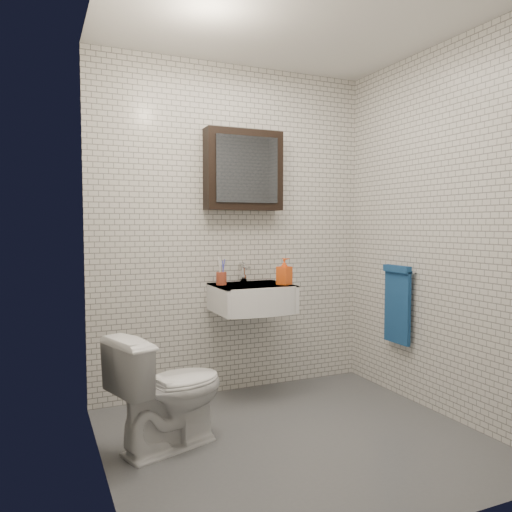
% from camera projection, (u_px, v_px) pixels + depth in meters
% --- Properties ---
extents(ground, '(2.20, 2.00, 0.01)m').
position_uv_depth(ground, '(295.00, 438.00, 3.00)').
color(ground, '#515459').
rests_on(ground, ground).
extents(room_shell, '(2.22, 2.02, 2.51)m').
position_uv_depth(room_shell, '(297.00, 194.00, 2.91)').
color(room_shell, silver).
rests_on(room_shell, ground).
extents(washbasin, '(0.55, 0.50, 0.20)m').
position_uv_depth(washbasin, '(254.00, 298.00, 3.64)').
color(washbasin, white).
rests_on(washbasin, room_shell).
extents(faucet, '(0.06, 0.20, 0.15)m').
position_uv_depth(faucet, '(244.00, 273.00, 3.81)').
color(faucet, silver).
rests_on(faucet, washbasin).
extents(mirror_cabinet, '(0.60, 0.15, 0.60)m').
position_uv_depth(mirror_cabinet, '(244.00, 170.00, 3.76)').
color(mirror_cabinet, black).
rests_on(mirror_cabinet, room_shell).
extents(towel_rail, '(0.09, 0.30, 0.58)m').
position_uv_depth(towel_rail, '(397.00, 301.00, 3.70)').
color(towel_rail, silver).
rests_on(towel_rail, room_shell).
extents(toothbrush_cup, '(0.10, 0.10, 0.21)m').
position_uv_depth(toothbrush_cup, '(221.00, 278.00, 3.64)').
color(toothbrush_cup, '#9E3E27').
rests_on(toothbrush_cup, washbasin).
extents(soap_bottle, '(0.12, 0.12, 0.20)m').
position_uv_depth(soap_bottle, '(284.00, 271.00, 3.66)').
color(soap_bottle, orange).
rests_on(soap_bottle, washbasin).
extents(toilet, '(0.75, 0.57, 0.68)m').
position_uv_depth(toilet, '(169.00, 389.00, 2.88)').
color(toilet, white).
rests_on(toilet, ground).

